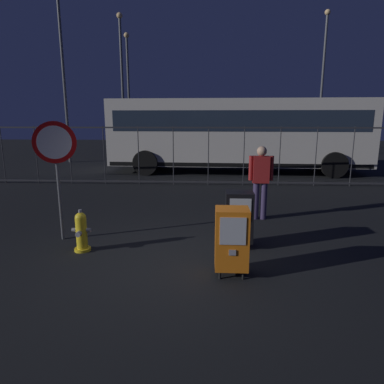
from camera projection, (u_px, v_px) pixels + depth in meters
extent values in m
plane|color=black|center=(170.00, 262.00, 5.56)|extent=(60.00, 60.00, 0.00)
cylinder|color=yellow|center=(83.00, 249.00, 6.02)|extent=(0.28, 0.28, 0.05)
cylinder|color=yellow|center=(82.00, 233.00, 5.96)|extent=(0.19, 0.19, 0.55)
sphere|color=yellow|center=(80.00, 218.00, 5.90)|extent=(0.19, 0.19, 0.19)
cylinder|color=gray|center=(80.00, 211.00, 5.87)|extent=(0.06, 0.06, 0.05)
cylinder|color=gray|center=(79.00, 234.00, 5.82)|extent=(0.09, 0.08, 0.09)
cylinder|color=gray|center=(74.00, 230.00, 5.95)|extent=(0.07, 0.07, 0.07)
cylinder|color=gray|center=(89.00, 230.00, 5.94)|extent=(0.07, 0.07, 0.07)
cylinder|color=black|center=(229.00, 246.00, 6.05)|extent=(0.04, 0.04, 0.12)
cylinder|color=black|center=(248.00, 247.00, 6.03)|extent=(0.04, 0.04, 0.12)
cylinder|color=black|center=(228.00, 241.00, 6.32)|extent=(0.04, 0.04, 0.12)
cylinder|color=black|center=(247.00, 241.00, 6.31)|extent=(0.04, 0.04, 0.12)
cube|color=black|center=(239.00, 217.00, 6.07)|extent=(0.48, 0.40, 0.90)
cube|color=#B2B7BF|center=(240.00, 210.00, 5.83)|extent=(0.36, 0.01, 0.40)
cube|color=gray|center=(240.00, 228.00, 5.90)|extent=(0.10, 0.02, 0.08)
cylinder|color=black|center=(220.00, 275.00, 4.96)|extent=(0.04, 0.04, 0.12)
cylinder|color=black|center=(243.00, 275.00, 4.95)|extent=(0.04, 0.04, 0.12)
cylinder|color=black|center=(219.00, 267.00, 5.24)|extent=(0.04, 0.04, 0.12)
cylinder|color=black|center=(241.00, 267.00, 5.22)|extent=(0.04, 0.04, 0.12)
cube|color=orange|center=(232.00, 238.00, 4.98)|extent=(0.48, 0.40, 0.90)
cube|color=#B2B7BF|center=(233.00, 231.00, 4.74)|extent=(0.36, 0.01, 0.40)
cube|color=gray|center=(232.00, 253.00, 4.81)|extent=(0.10, 0.02, 0.08)
cylinder|color=#4C4F54|center=(59.00, 183.00, 6.37)|extent=(0.06, 0.06, 2.20)
cylinder|color=red|center=(55.00, 142.00, 6.19)|extent=(0.71, 0.31, 0.76)
cylinder|color=white|center=(54.00, 142.00, 6.17)|extent=(0.56, 0.23, 0.60)
cylinder|color=#382D51|center=(256.00, 201.00, 7.81)|extent=(0.14, 0.14, 0.85)
cylinder|color=#382D51|center=(264.00, 201.00, 7.81)|extent=(0.14, 0.14, 0.85)
cube|color=maroon|center=(261.00, 169.00, 7.65)|extent=(0.36, 0.20, 0.60)
sphere|color=tan|center=(262.00, 151.00, 7.57)|extent=(0.22, 0.22, 0.22)
cylinder|color=maroon|center=(251.00, 168.00, 7.66)|extent=(0.09, 0.09, 0.55)
cylinder|color=maroon|center=(272.00, 168.00, 7.64)|extent=(0.09, 0.09, 0.55)
cube|color=#2D2D33|center=(191.00, 128.00, 11.47)|extent=(18.00, 0.04, 0.05)
cube|color=#2D2D33|center=(191.00, 182.00, 11.87)|extent=(18.00, 0.04, 0.05)
cylinder|color=#2D2D33|center=(3.00, 155.00, 11.99)|extent=(0.03, 0.03, 2.00)
cylinder|color=#2D2D33|center=(36.00, 155.00, 11.93)|extent=(0.03, 0.03, 2.00)
cylinder|color=#2D2D33|center=(70.00, 155.00, 11.88)|extent=(0.03, 0.03, 2.00)
cylinder|color=#2D2D33|center=(104.00, 155.00, 11.82)|extent=(0.03, 0.03, 2.00)
cylinder|color=#2D2D33|center=(139.00, 156.00, 11.76)|extent=(0.03, 0.03, 2.00)
cylinder|color=#2D2D33|center=(173.00, 156.00, 11.70)|extent=(0.03, 0.03, 2.00)
cylinder|color=#2D2D33|center=(208.00, 156.00, 11.65)|extent=(0.03, 0.03, 2.00)
cylinder|color=#2D2D33|center=(244.00, 156.00, 11.59)|extent=(0.03, 0.03, 2.00)
cylinder|color=#2D2D33|center=(280.00, 156.00, 11.53)|extent=(0.03, 0.03, 2.00)
cylinder|color=#2D2D33|center=(316.00, 157.00, 11.47)|extent=(0.03, 0.03, 2.00)
cylinder|color=#2D2D33|center=(352.00, 157.00, 11.42)|extent=(0.03, 0.03, 2.00)
cube|color=beige|center=(237.00, 132.00, 14.37)|extent=(10.59, 2.89, 2.65)
cube|color=#1E2838|center=(237.00, 121.00, 14.27)|extent=(9.96, 2.88, 0.80)
cube|color=black|center=(236.00, 161.00, 14.63)|extent=(10.38, 2.89, 0.16)
cylinder|color=black|center=(334.00, 165.00, 13.10)|extent=(1.01, 0.32, 1.00)
cylinder|color=black|center=(317.00, 158.00, 15.53)|extent=(1.01, 0.32, 1.00)
cylinder|color=black|center=(145.00, 163.00, 13.72)|extent=(1.01, 0.32, 1.00)
cylinder|color=black|center=(157.00, 156.00, 16.15)|extent=(1.01, 0.32, 1.00)
cylinder|color=#4C4F54|center=(123.00, 90.00, 19.02)|extent=(0.14, 0.14, 7.47)
sphere|color=#FFD18C|center=(119.00, 16.00, 18.20)|extent=(0.32, 0.32, 0.32)
cylinder|color=#4C4F54|center=(322.00, 88.00, 19.72)|extent=(0.14, 0.14, 7.84)
sphere|color=#FFD18C|center=(328.00, 12.00, 18.86)|extent=(0.32, 0.32, 0.32)
cylinder|color=#4C4F54|center=(64.00, 83.00, 16.98)|extent=(0.14, 0.14, 7.92)
cylinder|color=#4C4F54|center=(129.00, 98.00, 21.00)|extent=(0.14, 0.14, 6.93)
sphere|color=#FFD18C|center=(126.00, 35.00, 20.24)|extent=(0.32, 0.32, 0.32)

